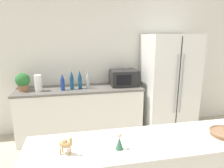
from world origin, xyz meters
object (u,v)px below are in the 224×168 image
back_bottle_2 (62,82)px  paper_towel_roll (38,83)px  microwave (124,78)px  wise_man_figurine_blue (119,142)px  back_bottle_1 (72,80)px  potted_plant (23,81)px  back_bottle_0 (88,80)px  camel_figurine (65,144)px  refrigerator (168,84)px  back_bottle_3 (80,80)px

back_bottle_2 → paper_towel_roll: bearing=176.2°
microwave → wise_man_figurine_blue: (-0.58, -2.08, -0.04)m
microwave → back_bottle_1: 0.92m
potted_plant → paper_towel_roll: bearing=-14.0°
back_bottle_0 → back_bottle_2: size_ratio=1.08×
paper_towel_roll → camel_figurine: 2.04m
microwave → wise_man_figurine_blue: 2.16m
potted_plant → paper_towel_roll: 0.25m
microwave → back_bottle_2: size_ratio=1.69×
back_bottle_2 → wise_man_figurine_blue: size_ratio=2.08×
potted_plant → back_bottle_1: 0.78m
potted_plant → back_bottle_2: size_ratio=1.04×
microwave → back_bottle_1: size_ratio=1.48×
refrigerator → microwave: size_ratio=3.74×
potted_plant → back_bottle_1: size_ratio=0.91×
back_bottle_2 → wise_man_figurine_blue: (0.49, -1.97, -0.04)m
back_bottle_0 → wise_man_figurine_blue: size_ratio=2.23×
camel_figurine → back_bottle_0: bearing=80.8°
potted_plant → back_bottle_3: back_bottle_3 is taller
potted_plant → wise_man_figurine_blue: (1.11, -2.05, -0.06)m
refrigerator → back_bottle_3: 1.60m
back_bottle_1 → back_bottle_2: bearing=-170.4°
microwave → back_bottle_3: 0.79m
microwave → wise_man_figurine_blue: microwave is taller
potted_plant → back_bottle_3: size_ratio=0.92×
refrigerator → wise_man_figurine_blue: 2.41m
back_bottle_1 → refrigerator: bearing=-0.7°
refrigerator → wise_man_figurine_blue: (-1.39, -1.97, 0.09)m
back_bottle_0 → camel_figurine: (-0.32, -2.00, -0.02)m
refrigerator → paper_towel_roll: 2.27m
refrigerator → paper_towel_roll: refrigerator is taller
paper_towel_roll → microwave: 1.45m
potted_plant → back_bottle_2: bearing=-7.9°
back_bottle_1 → camel_figurine: 1.98m
camel_figurine → microwave: bearing=64.8°
microwave → back_bottle_2: (-1.07, -0.11, -0.00)m
wise_man_figurine_blue → microwave: bearing=74.4°
back_bottle_1 → camel_figurine: size_ratio=2.31×
camel_figurine → wise_man_figurine_blue: bearing=-1.7°
microwave → refrigerator: bearing=-7.6°
paper_towel_roll → back_bottle_1: bearing=-0.0°
camel_figurine → wise_man_figurine_blue: (0.39, -0.01, -0.02)m
refrigerator → potted_plant: size_ratio=6.06×
microwave → back_bottle_1: bearing=-174.6°
wise_man_figurine_blue → back_bottle_1: bearing=99.6°
refrigerator → back_bottle_3: (-1.59, 0.04, 0.15)m
refrigerator → potted_plant: (-2.51, 0.08, 0.15)m
potted_plant → wise_man_figurine_blue: size_ratio=2.16×
microwave → back_bottle_0: back_bottle_0 is taller
potted_plant → back_bottle_0: back_bottle_0 is taller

